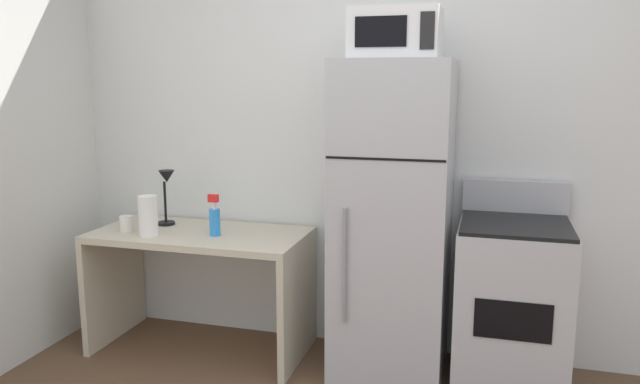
{
  "coord_description": "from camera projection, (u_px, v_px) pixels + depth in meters",
  "views": [
    {
      "loc": [
        0.47,
        -1.93,
        1.66
      ],
      "look_at": [
        -0.39,
        1.1,
        1.07
      ],
      "focal_mm": 34.05,
      "sensor_mm": 36.0,
      "label": 1
    }
  ],
  "objects": [
    {
      "name": "refrigerator",
      "position": [
        392.0,
        222.0,
        3.36
      ],
      "size": [
        0.61,
        0.62,
        1.76
      ],
      "color": "#B7B7BC",
      "rests_on": "ground"
    },
    {
      "name": "spray_bottle",
      "position": [
        215.0,
        219.0,
        3.57
      ],
      "size": [
        0.06,
        0.06,
        0.25
      ],
      "color": "#2D8CEA",
      "rests_on": "desk"
    },
    {
      "name": "desk_lamp",
      "position": [
        166.0,
        188.0,
        3.8
      ],
      "size": [
        0.14,
        0.12,
        0.35
      ],
      "color": "black",
      "rests_on": "desk"
    },
    {
      "name": "paper_towel_roll",
      "position": [
        148.0,
        216.0,
        3.57
      ],
      "size": [
        0.11,
        0.11,
        0.24
      ],
      "primitive_type": "cylinder",
      "color": "white",
      "rests_on": "desk"
    },
    {
      "name": "desk",
      "position": [
        201.0,
        266.0,
        3.72
      ],
      "size": [
        1.29,
        0.64,
        0.75
      ],
      "color": "beige",
      "rests_on": "ground"
    },
    {
      "name": "microwave",
      "position": [
        396.0,
        34.0,
        3.16
      ],
      "size": [
        0.46,
        0.35,
        0.26
      ],
      "color": "silver",
      "rests_on": "refrigerator"
    },
    {
      "name": "coffee_mug",
      "position": [
        126.0,
        224.0,
        3.68
      ],
      "size": [
        0.08,
        0.08,
        0.09
      ],
      "primitive_type": "cylinder",
      "color": "white",
      "rests_on": "desk"
    },
    {
      "name": "wall_back_white",
      "position": [
        409.0,
        141.0,
        3.62
      ],
      "size": [
        5.0,
        0.1,
        2.6
      ],
      "primitive_type": "cube",
      "color": "silver",
      "rests_on": "ground"
    },
    {
      "name": "oven_range",
      "position": [
        511.0,
        305.0,
        3.26
      ],
      "size": [
        0.58,
        0.61,
        1.1
      ],
      "color": "#B7B7BC",
      "rests_on": "ground"
    }
  ]
}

